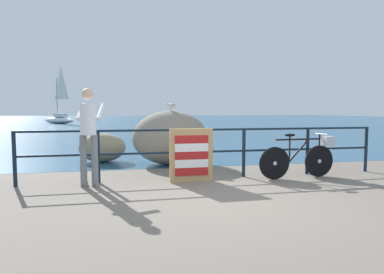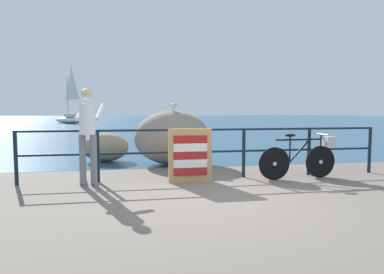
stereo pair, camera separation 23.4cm
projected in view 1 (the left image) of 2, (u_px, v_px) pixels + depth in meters
ground_plane at (147, 130)px, 24.69m from camera, size 120.00×120.00×0.10m
sea_surface at (135, 120)px, 51.95m from camera, size 120.00×90.00×0.01m
promenade_railing at (210, 147)px, 6.68m from camera, size 7.40×0.07×1.02m
bicycle at (304, 155)px, 6.75m from camera, size 1.70×0.48×0.92m
person_at_railing at (89, 132)px, 5.91m from camera, size 0.51×0.66×1.78m
folded_deckchair_stack at (191, 155)px, 6.35m from camera, size 0.84×0.10×1.04m
breakwater_boulder_main at (170, 138)px, 8.41m from camera, size 1.94×1.36×1.38m
breakwater_boulder_left at (102, 148)px, 8.84m from camera, size 1.23×0.78×0.77m
seagull at (171, 105)px, 8.36m from camera, size 0.30×0.27×0.23m
sailboat at (59, 117)px, 35.23m from camera, size 4.15×3.90×6.16m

